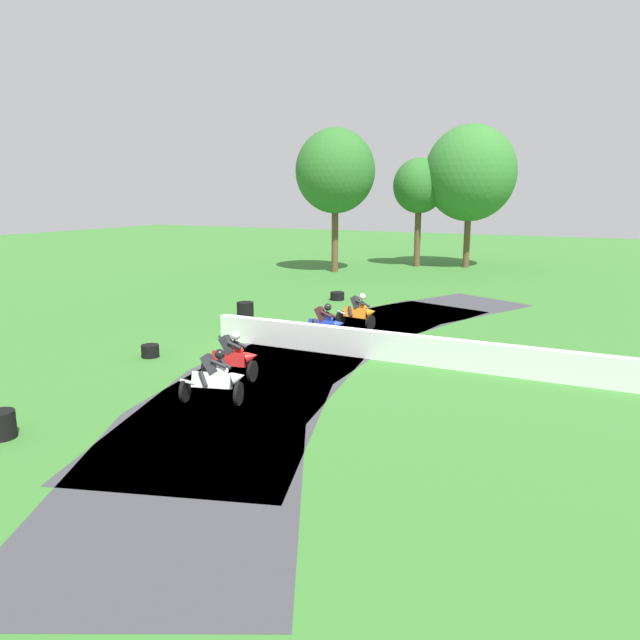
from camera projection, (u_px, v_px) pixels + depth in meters
The scene contains 14 objects.
ground_plane at pixel (310, 350), 19.89m from camera, with size 120.00×120.00×0.00m, color #38752D.
track_asphalt at pixel (337, 354), 19.47m from camera, with size 8.35×27.40×0.01m.
safety_barrier at pixel (454, 354), 17.73m from camera, with size 0.30×16.63×0.90m, color white.
motorcycle_lead_orange at pixel (358, 312), 23.12m from camera, with size 1.71×1.01×1.43m.
motorcycle_chase_blue at pixel (324, 324), 20.90m from camera, with size 1.69×0.78×1.43m.
motorcycle_trailing_red at pixel (232, 356), 16.70m from camera, with size 1.67×0.92×1.43m.
motorcycle_fourth_white at pixel (215, 378), 14.86m from camera, with size 1.68×1.15×1.42m.
tire_stack_near at pixel (337, 296), 29.17m from camera, with size 0.69×0.69×0.40m.
tire_stack_mid_a at pixel (245, 312), 24.29m from camera, with size 0.68×0.68×0.80m.
tire_stack_mid_b at pixel (150, 351), 19.04m from camera, with size 0.56×0.56×0.40m.
tire_stack_far at pixel (2, 425), 12.72m from camera, with size 0.58×0.58×0.60m.
tree_far_left at pixel (335, 171), 38.33m from camera, with size 5.13×5.13×9.23m.
tree_far_right at pixel (419, 186), 41.47m from camera, with size 3.63×3.63×7.55m.
tree_mid_rise at pixel (470, 173), 40.72m from camera, with size 6.21×6.21×9.73m.
Camera 1 is at (8.93, -17.04, 5.15)m, focal length 33.41 mm.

